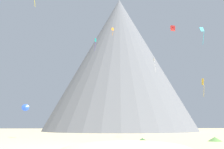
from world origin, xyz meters
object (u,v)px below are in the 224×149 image
at_px(kite_orange_high, 113,30).
at_px(bush_far_right, 215,139).
at_px(kite_red_high, 173,28).
at_px(kite_cyan_mid, 202,32).
at_px(kite_teal_high, 95,41).
at_px(kite_white_mid, 154,62).
at_px(bush_near_left, 143,140).
at_px(kite_gold_low, 203,84).
at_px(kite_blue_low, 25,107).
at_px(bush_low_patch, 11,144).
at_px(rock_massif, 122,67).

bearing_deg(kite_orange_high, bush_far_right, 146.12).
height_order(kite_red_high, kite_cyan_mid, kite_red_high).
relative_size(kite_teal_high, kite_white_mid, 0.98).
distance_m(kite_teal_high, kite_white_mid, 19.05).
distance_m(bush_near_left, kite_red_high, 30.21).
relative_size(kite_red_high, kite_cyan_mid, 0.40).
bearing_deg(kite_white_mid, kite_gold_low, -137.10).
bearing_deg(kite_orange_high, kite_red_high, 154.09).
bearing_deg(kite_blue_low, kite_teal_high, 26.21).
relative_size(kite_blue_low, kite_teal_high, 0.46).
bearing_deg(bush_low_patch, kite_red_high, 29.76).
relative_size(kite_red_high, kite_gold_low, 0.33).
height_order(kite_gold_low, kite_cyan_mid, kite_cyan_mid).
bearing_deg(kite_white_mid, kite_red_high, -160.03).
bearing_deg(bush_near_left, kite_gold_low, 28.18).
relative_size(rock_massif, kite_gold_low, 21.24).
bearing_deg(kite_orange_high, kite_gold_low, 163.89).
xyz_separation_m(bush_far_right, kite_blue_low, (-39.54, 18.20, 6.97)).
height_order(bush_far_right, kite_gold_low, kite_gold_low).
bearing_deg(bush_far_right, rock_massif, 93.56).
bearing_deg(kite_white_mid, rock_massif, 15.27).
distance_m(kite_gold_low, kite_white_mid, 18.53).
bearing_deg(kite_blue_low, kite_cyan_mid, -33.57).
xyz_separation_m(bush_near_left, kite_blue_low, (-25.51, 16.84, 7.07)).
bearing_deg(rock_massif, kite_red_high, -88.62).
relative_size(bush_far_right, kite_white_mid, 0.67).
xyz_separation_m(rock_massif, kite_gold_low, (8.39, -76.36, -19.50)).
bearing_deg(kite_cyan_mid, bush_far_right, 57.83).
bearing_deg(kite_orange_high, kite_teal_high, 2.20).
height_order(bush_far_right, kite_red_high, kite_red_high).
xyz_separation_m(kite_orange_high, kite_white_mid, (11.98, -2.56, -10.30)).
distance_m(kite_cyan_mid, kite_teal_high, 37.16).
relative_size(rock_massif, kite_cyan_mid, 25.53).
relative_size(bush_far_right, kite_gold_low, 0.62).
xyz_separation_m(bush_near_left, kite_red_high, (10.44, 10.11, 26.49)).
bearing_deg(bush_far_right, bush_near_left, 174.47).
relative_size(bush_far_right, kite_blue_low, 1.48).
bearing_deg(bush_low_patch, bush_near_left, 21.23).
bearing_deg(kite_blue_low, rock_massif, 56.59).
height_order(kite_red_high, kite_white_mid, kite_red_high).
distance_m(kite_orange_high, kite_white_mid, 16.00).
distance_m(bush_near_left, kite_white_mid, 32.85).
distance_m(kite_cyan_mid, kite_white_mid, 26.07).
height_order(bush_near_left, kite_orange_high, kite_orange_high).
bearing_deg(bush_low_patch, kite_white_mid, 45.65).
xyz_separation_m(kite_orange_high, kite_blue_low, (-22.73, -9.44, -24.01)).
xyz_separation_m(kite_cyan_mid, kite_blue_low, (-37.89, 18.98, -14.52)).
xyz_separation_m(bush_far_right, bush_low_patch, (-36.59, -7.40, -0.19)).
relative_size(bush_low_patch, rock_massif, 0.01).
distance_m(bush_low_patch, kite_teal_high, 48.79).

